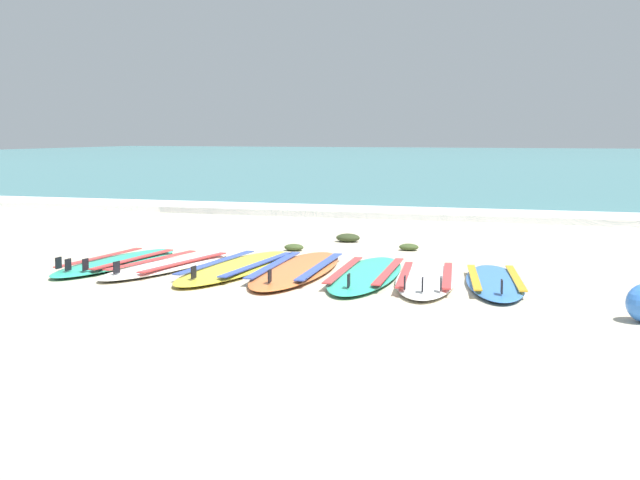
{
  "coord_description": "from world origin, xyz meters",
  "views": [
    {
      "loc": [
        2.83,
        -8.16,
        1.35
      ],
      "look_at": [
        -0.1,
        0.58,
        0.25
      ],
      "focal_mm": 50.9,
      "sensor_mm": 36.0,
      "label": 1
    }
  ],
  "objects_px": {
    "surfboard_3": "(297,269)",
    "surfboard_5": "(426,279)",
    "surfboard_4": "(366,274)",
    "surfboard_0": "(117,262)",
    "surfboard_1": "(168,265)",
    "surfboard_2": "(237,267)",
    "surfboard_6": "(495,282)"
  },
  "relations": [
    {
      "from": "surfboard_3",
      "to": "surfboard_4",
      "type": "height_order",
      "value": "same"
    },
    {
      "from": "surfboard_0",
      "to": "surfboard_2",
      "type": "distance_m",
      "value": 1.3
    },
    {
      "from": "surfboard_6",
      "to": "surfboard_0",
      "type": "bearing_deg",
      "value": 179.78
    },
    {
      "from": "surfboard_0",
      "to": "surfboard_1",
      "type": "distance_m",
      "value": 0.59
    },
    {
      "from": "surfboard_1",
      "to": "surfboard_6",
      "type": "bearing_deg",
      "value": 0.09
    },
    {
      "from": "surfboard_4",
      "to": "surfboard_5",
      "type": "distance_m",
      "value": 0.59
    },
    {
      "from": "surfboard_1",
      "to": "surfboard_5",
      "type": "distance_m",
      "value": 2.61
    },
    {
      "from": "surfboard_3",
      "to": "surfboard_5",
      "type": "height_order",
      "value": "same"
    },
    {
      "from": "surfboard_2",
      "to": "surfboard_4",
      "type": "xyz_separation_m",
      "value": [
        1.32,
        -0.04,
        0.0
      ]
    },
    {
      "from": "surfboard_2",
      "to": "surfboard_6",
      "type": "distance_m",
      "value": 2.52
    },
    {
      "from": "surfboard_2",
      "to": "surfboard_3",
      "type": "xyz_separation_m",
      "value": [
        0.61,
        0.05,
        -0.0
      ]
    },
    {
      "from": "surfboard_2",
      "to": "surfboard_6",
      "type": "relative_size",
      "value": 1.19
    },
    {
      "from": "surfboard_0",
      "to": "surfboard_4",
      "type": "xyz_separation_m",
      "value": [
        2.62,
        0.03,
        -0.0
      ]
    },
    {
      "from": "surfboard_4",
      "to": "surfboard_5",
      "type": "bearing_deg",
      "value": -8.77
    },
    {
      "from": "surfboard_0",
      "to": "surfboard_3",
      "type": "height_order",
      "value": "same"
    },
    {
      "from": "surfboard_1",
      "to": "surfboard_0",
      "type": "bearing_deg",
      "value": 178.09
    },
    {
      "from": "surfboard_2",
      "to": "surfboard_6",
      "type": "xyz_separation_m",
      "value": [
        2.51,
        -0.09,
        0.0
      ]
    },
    {
      "from": "surfboard_5",
      "to": "surfboard_1",
      "type": "bearing_deg",
      "value": 179.12
    },
    {
      "from": "surfboard_2",
      "to": "surfboard_5",
      "type": "bearing_deg",
      "value": -3.92
    },
    {
      "from": "surfboard_4",
      "to": "surfboard_6",
      "type": "relative_size",
      "value": 1.16
    },
    {
      "from": "surfboard_1",
      "to": "surfboard_2",
      "type": "height_order",
      "value": "same"
    },
    {
      "from": "surfboard_5",
      "to": "surfboard_6",
      "type": "xyz_separation_m",
      "value": [
        0.61,
        0.05,
        -0.0
      ]
    },
    {
      "from": "surfboard_2",
      "to": "surfboard_4",
      "type": "bearing_deg",
      "value": -1.76
    },
    {
      "from": "surfboard_1",
      "to": "surfboard_4",
      "type": "distance_m",
      "value": 2.03
    },
    {
      "from": "surfboard_3",
      "to": "surfboard_5",
      "type": "distance_m",
      "value": 1.31
    },
    {
      "from": "surfboard_3",
      "to": "surfboard_5",
      "type": "xyz_separation_m",
      "value": [
        1.3,
        -0.18,
        0.0
      ]
    },
    {
      "from": "surfboard_0",
      "to": "surfboard_3",
      "type": "bearing_deg",
      "value": 3.59
    },
    {
      "from": "surfboard_3",
      "to": "surfboard_4",
      "type": "xyz_separation_m",
      "value": [
        0.72,
        -0.09,
        0.0
      ]
    },
    {
      "from": "surfboard_0",
      "to": "surfboard_5",
      "type": "height_order",
      "value": "same"
    },
    {
      "from": "surfboard_3",
      "to": "surfboard_6",
      "type": "relative_size",
      "value": 1.26
    },
    {
      "from": "surfboard_5",
      "to": "surfboard_6",
      "type": "bearing_deg",
      "value": 4.24
    },
    {
      "from": "surfboard_0",
      "to": "surfboard_6",
      "type": "distance_m",
      "value": 3.81
    }
  ]
}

